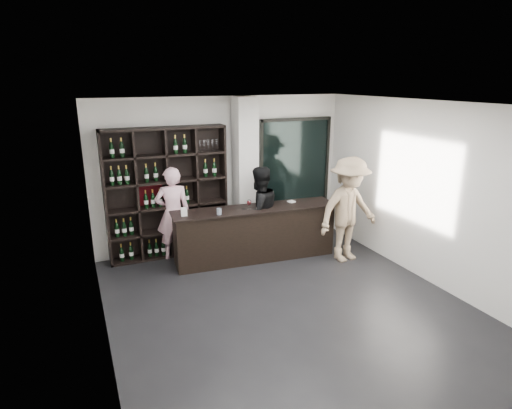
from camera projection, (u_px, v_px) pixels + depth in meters
name	position (u px, v px, depth m)	size (l,w,h in m)	color
floor	(287.00, 305.00, 6.31)	(5.00, 5.50, 0.01)	black
wine_shelf	(167.00, 193.00, 7.78)	(2.20, 0.35, 2.40)	black
structural_column	(245.00, 174.00, 8.20)	(0.40, 0.40, 2.90)	silver
glass_panel	(295.00, 169.00, 8.87)	(1.60, 0.08, 2.10)	black
tasting_counter	(255.00, 233.00, 7.80)	(2.99, 0.63, 0.98)	black
taster_pink	(173.00, 213.00, 7.75)	(0.63, 0.41, 1.72)	#FFC1D1
taster_black	(259.00, 212.00, 7.84)	(0.83, 0.65, 1.71)	black
customer	(348.00, 210.00, 7.63)	(1.23, 0.71, 1.91)	#957C60
wine_glass	(249.00, 204.00, 7.56)	(0.08, 0.08, 0.19)	white
spit_cup	(219.00, 212.00, 7.27)	(0.08, 0.08, 0.11)	#AEBDD4
napkin_stack	(291.00, 202.00, 8.01)	(0.12, 0.12, 0.02)	white
card_stand	(184.00, 212.00, 7.19)	(0.10, 0.05, 0.15)	white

